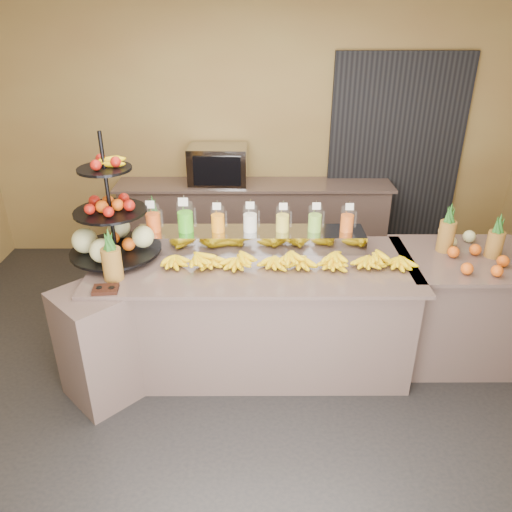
{
  "coord_description": "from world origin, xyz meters",
  "views": [
    {
      "loc": [
        0.0,
        -3.13,
        2.71
      ],
      "look_at": [
        0.01,
        0.3,
        0.99
      ],
      "focal_mm": 35.0,
      "sensor_mm": 36.0,
      "label": 1
    }
  ],
  "objects_px": {
    "right_fruit_pile": "(472,250)",
    "oven_warmer": "(218,165)",
    "pitcher_tray": "(250,239)",
    "condiment_caddy": "(106,289)",
    "banana_heap": "(288,257)",
    "fruit_stand": "(119,228)"
  },
  "relations": [
    {
      "from": "oven_warmer",
      "to": "banana_heap",
      "type": "bearing_deg",
      "value": -69.38
    },
    {
      "from": "oven_warmer",
      "to": "pitcher_tray",
      "type": "bearing_deg",
      "value": -75.29
    },
    {
      "from": "fruit_stand",
      "to": "right_fruit_pile",
      "type": "relative_size",
      "value": 2.06
    },
    {
      "from": "banana_heap",
      "to": "right_fruit_pile",
      "type": "height_order",
      "value": "right_fruit_pile"
    },
    {
      "from": "banana_heap",
      "to": "fruit_stand",
      "type": "relative_size",
      "value": 1.98
    },
    {
      "from": "banana_heap",
      "to": "condiment_caddy",
      "type": "height_order",
      "value": "banana_heap"
    },
    {
      "from": "condiment_caddy",
      "to": "oven_warmer",
      "type": "height_order",
      "value": "oven_warmer"
    },
    {
      "from": "pitcher_tray",
      "to": "banana_heap",
      "type": "xyz_separation_m",
      "value": [
        0.29,
        -0.31,
        -0.01
      ]
    },
    {
      "from": "fruit_stand",
      "to": "right_fruit_pile",
      "type": "xyz_separation_m",
      "value": [
        2.74,
        -0.06,
        -0.17
      ]
    },
    {
      "from": "pitcher_tray",
      "to": "banana_heap",
      "type": "distance_m",
      "value": 0.42
    },
    {
      "from": "banana_heap",
      "to": "oven_warmer",
      "type": "bearing_deg",
      "value": 108.21
    },
    {
      "from": "pitcher_tray",
      "to": "condiment_caddy",
      "type": "xyz_separation_m",
      "value": [
        -1.01,
        -0.7,
        -0.06
      ]
    },
    {
      "from": "right_fruit_pile",
      "to": "oven_warmer",
      "type": "bearing_deg",
      "value": 137.92
    },
    {
      "from": "pitcher_tray",
      "to": "oven_warmer",
      "type": "xyz_separation_m",
      "value": [
        -0.36,
        1.67,
        0.14
      ]
    },
    {
      "from": "right_fruit_pile",
      "to": "oven_warmer",
      "type": "height_order",
      "value": "oven_warmer"
    },
    {
      "from": "condiment_caddy",
      "to": "oven_warmer",
      "type": "distance_m",
      "value": 2.46
    },
    {
      "from": "pitcher_tray",
      "to": "fruit_stand",
      "type": "relative_size",
      "value": 1.86
    },
    {
      "from": "right_fruit_pile",
      "to": "fruit_stand",
      "type": "bearing_deg",
      "value": 178.81
    },
    {
      "from": "oven_warmer",
      "to": "condiment_caddy",
      "type": "bearing_deg",
      "value": -102.76
    },
    {
      "from": "banana_heap",
      "to": "oven_warmer",
      "type": "xyz_separation_m",
      "value": [
        -0.65,
        1.98,
        0.14
      ]
    },
    {
      "from": "condiment_caddy",
      "to": "pitcher_tray",
      "type": "bearing_deg",
      "value": 34.74
    },
    {
      "from": "pitcher_tray",
      "to": "condiment_caddy",
      "type": "relative_size",
      "value": 10.65
    }
  ]
}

